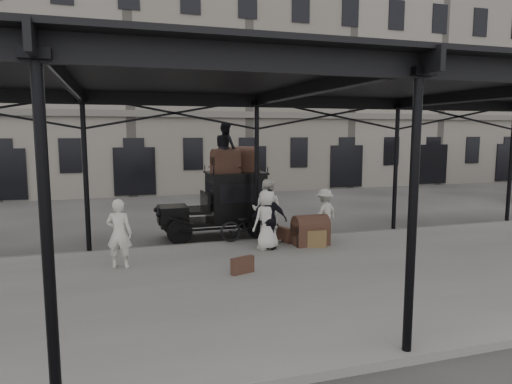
# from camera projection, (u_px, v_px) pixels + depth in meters

# --- Properties ---
(ground) EXTENTS (120.00, 120.00, 0.00)m
(ground) POSITION_uv_depth(u_px,v_px,m) (278.00, 260.00, 12.57)
(ground) COLOR #383533
(ground) RESTS_ON ground
(platform) EXTENTS (28.00, 8.00, 0.15)m
(platform) POSITION_uv_depth(u_px,v_px,m) (308.00, 280.00, 10.67)
(platform) COLOR slate
(platform) RESTS_ON ground
(canopy) EXTENTS (22.50, 9.00, 4.74)m
(canopy) POSITION_uv_depth(u_px,v_px,m) (306.00, 83.00, 10.34)
(canopy) COLOR black
(canopy) RESTS_ON ground
(building_frontage) EXTENTS (64.00, 8.00, 14.00)m
(building_frontage) POSITION_uv_depth(u_px,v_px,m) (181.00, 76.00, 28.71)
(building_frontage) COLOR slate
(building_frontage) RESTS_ON ground
(taxi) EXTENTS (3.65, 1.55, 2.18)m
(taxi) POSITION_uv_depth(u_px,v_px,m) (226.00, 201.00, 15.30)
(taxi) COLOR black
(taxi) RESTS_ON ground
(porter_left) EXTENTS (0.73, 0.59, 1.73)m
(porter_left) POSITION_uv_depth(u_px,v_px,m) (119.00, 233.00, 11.27)
(porter_left) COLOR silver
(porter_left) RESTS_ON platform
(porter_midleft) EXTENTS (1.19, 1.12, 1.95)m
(porter_midleft) POSITION_uv_depth(u_px,v_px,m) (267.00, 211.00, 13.91)
(porter_midleft) COLOR silver
(porter_midleft) RESTS_ON platform
(porter_centre) EXTENTS (0.96, 0.75, 1.73)m
(porter_centre) POSITION_uv_depth(u_px,v_px,m) (267.00, 220.00, 13.06)
(porter_centre) COLOR silver
(porter_centre) RESTS_ON platform
(porter_official) EXTENTS (1.09, 0.92, 1.75)m
(porter_official) POSITION_uv_depth(u_px,v_px,m) (269.00, 219.00, 13.05)
(porter_official) COLOR black
(porter_official) RESTS_ON platform
(porter_right) EXTENTS (1.15, 0.93, 1.55)m
(porter_right) POSITION_uv_depth(u_px,v_px,m) (325.00, 213.00, 14.70)
(porter_right) COLOR beige
(porter_right) RESTS_ON platform
(bicycle) EXTENTS (1.92, 0.76, 0.99)m
(bicycle) POSITION_uv_depth(u_px,v_px,m) (250.00, 225.00, 14.11)
(bicycle) COLOR black
(bicycle) RESTS_ON platform
(porter_roof) EXTENTS (0.83, 0.94, 1.64)m
(porter_roof) POSITION_uv_depth(u_px,v_px,m) (226.00, 148.00, 14.96)
(porter_roof) COLOR black
(porter_roof) RESTS_ON taxi
(steamer_trunk_roof_near) EXTENTS (0.95, 0.64, 0.65)m
(steamer_trunk_roof_near) POSITION_uv_depth(u_px,v_px,m) (225.00, 163.00, 14.87)
(steamer_trunk_roof_near) COLOR #4C2F23
(steamer_trunk_roof_near) RESTS_ON taxi
(steamer_trunk_roof_far) EXTENTS (1.12, 0.95, 0.70)m
(steamer_trunk_roof_far) POSITION_uv_depth(u_px,v_px,m) (244.00, 161.00, 15.51)
(steamer_trunk_roof_far) COLOR #4C2F23
(steamer_trunk_roof_far) RESTS_ON taxi
(steamer_trunk_platform) EXTENTS (1.06, 0.67, 0.76)m
(steamer_trunk_platform) POSITION_uv_depth(u_px,v_px,m) (310.00, 232.00, 13.63)
(steamer_trunk_platform) COLOR #4C2F23
(steamer_trunk_platform) RESTS_ON platform
(wicker_hamper) EXTENTS (0.72, 0.64, 0.50)m
(wicker_hamper) POSITION_uv_depth(u_px,v_px,m) (316.00, 238.00, 13.47)
(wicker_hamper) COLOR brown
(wicker_hamper) RESTS_ON platform
(suitcase_upright) EXTENTS (0.32, 0.62, 0.45)m
(suitcase_upright) POSITION_uv_depth(u_px,v_px,m) (284.00, 235.00, 13.99)
(suitcase_upright) COLOR #4C2F23
(suitcase_upright) RESTS_ON platform
(suitcase_flat) EXTENTS (0.62, 0.35, 0.40)m
(suitcase_flat) POSITION_uv_depth(u_px,v_px,m) (242.00, 265.00, 10.87)
(suitcase_flat) COLOR #4C2F23
(suitcase_flat) RESTS_ON platform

